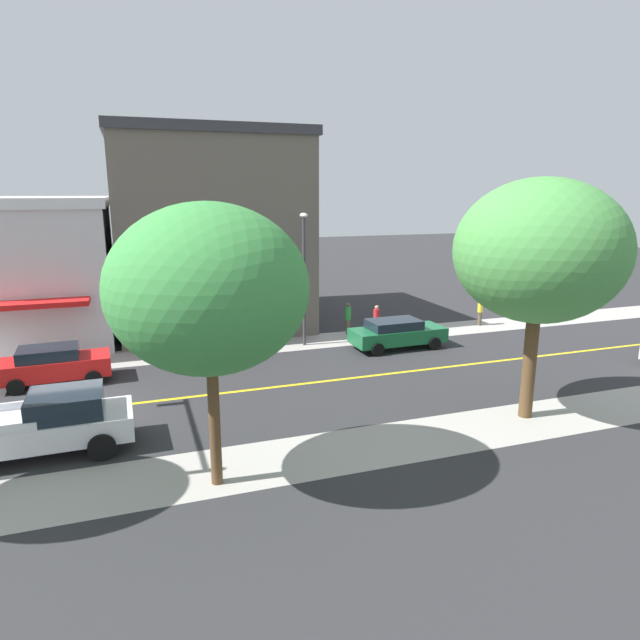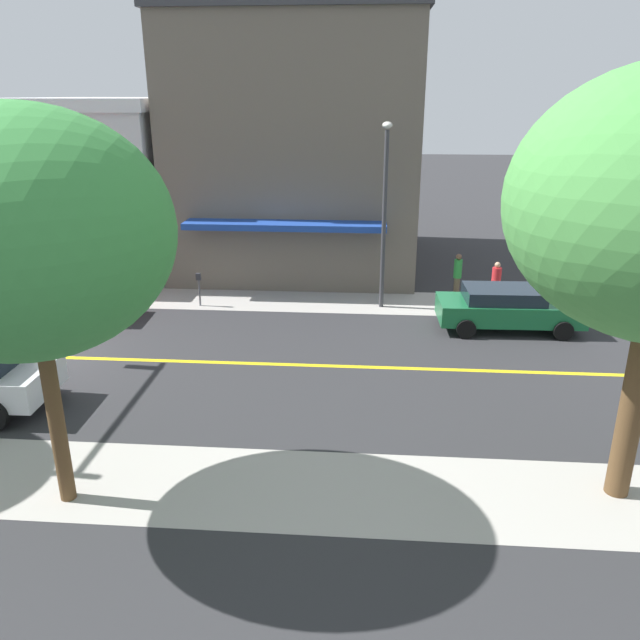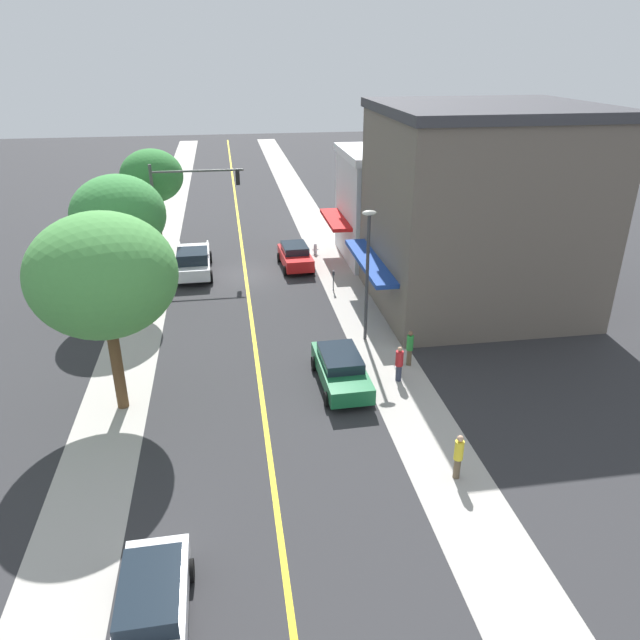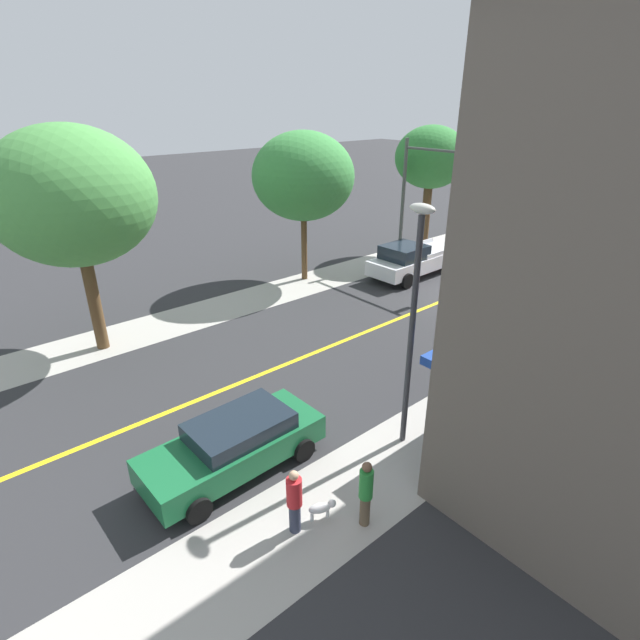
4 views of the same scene
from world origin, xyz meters
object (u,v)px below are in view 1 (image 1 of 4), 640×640
object	(u,v)px
pedestrian_red_shirt	(377,320)
pedestrian_yellow_shirt	(480,310)
pedestrian_green_shirt	(348,317)
parking_meter	(167,343)
red_sedan_left_curb	(54,364)
green_sedan_left_curb	(397,333)
small_dog	(364,330)
white_pickup_truck	(37,425)
street_lamp	(304,265)
street_tree_right_corner	(540,252)
street_tree_left_near	(208,289)

from	to	relation	value
pedestrian_red_shirt	pedestrian_yellow_shirt	bearing A→B (deg)	-20.69
pedestrian_green_shirt	parking_meter	bearing A→B (deg)	-128.89
parking_meter	pedestrian_yellow_shirt	distance (m)	17.90
red_sedan_left_curb	green_sedan_left_curb	distance (m)	15.62
green_sedan_left_curb	small_dog	distance (m)	2.85
white_pickup_truck	small_dog	bearing A→B (deg)	31.90
parking_meter	street_lamp	xyz separation A→B (m)	(-0.41, 6.84, 3.26)
pedestrian_red_shirt	pedestrian_green_shirt	xyz separation A→B (m)	(-0.88, -1.32, 0.05)
pedestrian_green_shirt	small_dog	bearing A→B (deg)	-7.94
red_sedan_left_curb	small_dog	xyz separation A→B (m)	(-2.87, 15.03, -0.49)
parking_meter	pedestrian_red_shirt	distance (m)	11.17
street_tree_right_corner	small_dog	distance (m)	13.21
street_lamp	pedestrian_red_shirt	world-z (taller)	street_lamp
street_lamp	pedestrian_green_shirt	distance (m)	4.57
street_lamp	green_sedan_left_curb	size ratio (longest dim) A/B	1.40
street_tree_left_near	street_lamp	distance (m)	13.94
street_tree_left_near	parking_meter	size ratio (longest dim) A/B	5.89
pedestrian_red_shirt	small_dog	distance (m)	0.88
parking_meter	street_lamp	distance (m)	7.59
street_tree_right_corner	street_tree_left_near	bearing A→B (deg)	-84.63
street_tree_right_corner	street_lamp	distance (m)	12.30
pedestrian_yellow_shirt	small_dog	world-z (taller)	pedestrian_yellow_shirt
street_tree_left_near	green_sedan_left_curb	size ratio (longest dim) A/B	1.56
street_tree_left_near	pedestrian_yellow_shirt	xyz separation A→B (m)	(-13.03, 17.40, -4.39)
street_lamp	pedestrian_green_shirt	bearing A→B (deg)	115.45
pedestrian_red_shirt	pedestrian_green_shirt	bearing A→B (deg)	124.27
street_tree_left_near	green_sedan_left_curb	world-z (taller)	street_tree_left_near
green_sedan_left_curb	street_lamp	bearing A→B (deg)	152.54
parking_meter	pedestrian_green_shirt	world-z (taller)	pedestrian_green_shirt
white_pickup_truck	parking_meter	bearing A→B (deg)	62.08
green_sedan_left_curb	pedestrian_yellow_shirt	bearing A→B (deg)	20.70
street_tree_right_corner	green_sedan_left_curb	size ratio (longest dim) A/B	1.71
pedestrian_green_shirt	small_dog	size ratio (longest dim) A/B	2.71
street_tree_left_near	parking_meter	world-z (taller)	street_tree_left_near
parking_meter	red_sedan_left_curb	distance (m)	4.90
street_tree_right_corner	pedestrian_red_shirt	bearing A→B (deg)	-178.78
green_sedan_left_curb	street_tree_right_corner	bearing A→B (deg)	-89.23
parking_meter	white_pickup_truck	xyz separation A→B (m)	(8.48, -4.29, 0.08)
street_lamp	pedestrian_green_shirt	size ratio (longest dim) A/B	3.82
pedestrian_yellow_shirt	pedestrian_green_shirt	world-z (taller)	pedestrian_green_shirt
street_tree_left_near	pedestrian_red_shirt	size ratio (longest dim) A/B	4.45
pedestrian_red_shirt	small_dog	size ratio (longest dim) A/B	2.60
white_pickup_truck	pedestrian_green_shirt	size ratio (longest dim) A/B	3.35
pedestrian_red_shirt	red_sedan_left_curb	bearing A→B (deg)	167.85
red_sedan_left_curb	small_dog	size ratio (longest dim) A/B	6.66
red_sedan_left_curb	green_sedan_left_curb	world-z (taller)	red_sedan_left_curb
pedestrian_yellow_shirt	street_tree_right_corner	bearing A→B (deg)	-141.47
street_tree_left_near	street_tree_right_corner	size ratio (longest dim) A/B	0.92
street_tree_right_corner	parking_meter	size ratio (longest dim) A/B	6.43
street_lamp	green_sedan_left_curb	distance (m)	5.75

